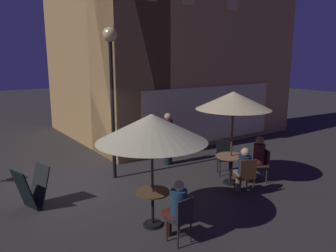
% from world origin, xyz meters
% --- Properties ---
extents(ground_plane, '(60.00, 60.00, 0.00)m').
position_xyz_m(ground_plane, '(0.00, 0.00, 0.00)').
color(ground_plane, '#33302E').
extents(cafe_building, '(8.84, 7.22, 7.75)m').
position_xyz_m(cafe_building, '(4.44, 3.12, 3.87)').
color(cafe_building, tan).
rests_on(cafe_building, ground).
extents(street_lamp_near_corner, '(0.39, 0.39, 4.13)m').
position_xyz_m(street_lamp_near_corner, '(0.92, -0.00, 3.13)').
color(street_lamp_near_corner, black).
rests_on(street_lamp_near_corner, ground).
extents(menu_sandwich_board, '(0.79, 0.72, 0.94)m').
position_xyz_m(menu_sandwich_board, '(-1.44, -0.65, 0.48)').
color(menu_sandwich_board, black).
rests_on(menu_sandwich_board, ground).
extents(cafe_table_0, '(0.80, 0.80, 0.78)m').
position_xyz_m(cafe_table_0, '(3.28, -2.20, 0.59)').
color(cafe_table_0, black).
rests_on(cafe_table_0, ground).
extents(cafe_table_1, '(0.69, 0.69, 0.74)m').
position_xyz_m(cafe_table_1, '(0.34, -2.89, 0.52)').
color(cafe_table_1, black).
rests_on(cafe_table_1, ground).
extents(patio_umbrella_0, '(1.95, 1.95, 2.50)m').
position_xyz_m(patio_umbrella_0, '(3.28, -2.20, 2.25)').
color(patio_umbrella_0, black).
rests_on(patio_umbrella_0, ground).
extents(patio_umbrella_1, '(2.16, 2.16, 2.30)m').
position_xyz_m(patio_umbrella_1, '(0.34, -2.89, 2.02)').
color(patio_umbrella_1, black).
rests_on(patio_umbrella_1, ground).
extents(cafe_chair_0, '(0.54, 0.54, 0.96)m').
position_xyz_m(cafe_chair_0, '(2.95, -3.02, 0.58)').
color(cafe_chair_0, '#53301A').
rests_on(cafe_chair_0, ground).
extents(cafe_chair_1, '(0.57, 0.57, 0.91)m').
position_xyz_m(cafe_chair_1, '(4.07, -2.59, 0.55)').
color(cafe_chair_1, '#503023').
rests_on(cafe_chair_1, ground).
extents(cafe_chair_2, '(0.60, 0.60, 0.96)m').
position_xyz_m(cafe_chair_2, '(3.71, -1.53, 0.57)').
color(cafe_chair_2, black).
rests_on(cafe_chair_2, ground).
extents(cafe_chair_3, '(0.42, 0.42, 0.90)m').
position_xyz_m(cafe_chair_3, '(0.40, -3.77, 0.54)').
color(cafe_chair_3, '#262025').
rests_on(cafe_chair_3, ground).
extents(patron_seated_0, '(0.43, 0.51, 1.21)m').
position_xyz_m(patron_seated_0, '(3.01, -2.87, 0.69)').
color(patron_seated_0, '#736A55').
rests_on(patron_seated_0, ground).
extents(patron_seated_1, '(0.51, 0.44, 1.28)m').
position_xyz_m(patron_seated_1, '(3.94, -2.53, 0.72)').
color(patron_seated_1, '#4A1B1C').
rests_on(patron_seated_1, ground).
extents(patron_seated_2, '(0.33, 0.52, 1.20)m').
position_xyz_m(patron_seated_2, '(0.39, -3.62, 0.67)').
color(patron_seated_2, '#4E1E18').
rests_on(patron_seated_2, ground).
extents(patron_standing_3, '(0.32, 0.32, 1.66)m').
position_xyz_m(patron_standing_3, '(2.86, 0.12, 0.85)').
color(patron_standing_3, black).
rests_on(patron_standing_3, ground).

